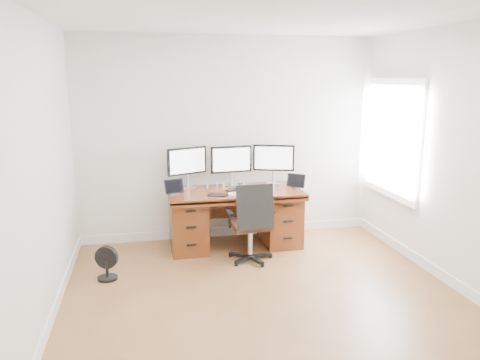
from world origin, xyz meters
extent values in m
plane|color=brown|center=(0.00, 0.00, 0.00)|extent=(4.50, 4.50, 0.00)
cube|color=white|center=(0.00, 2.25, 1.35)|extent=(4.00, 0.10, 2.70)
cube|color=white|center=(2.00, 0.00, 1.35)|extent=(0.10, 4.50, 2.70)
cube|color=white|center=(1.97, 1.50, 1.40)|extent=(0.04, 1.30, 1.50)
cube|color=white|center=(1.95, 1.50, 1.40)|extent=(0.01, 1.15, 1.35)
cube|color=#592711|center=(0.00, 1.80, 0.72)|extent=(1.70, 0.80, 0.05)
cube|color=#592711|center=(-0.60, 1.83, 0.35)|extent=(0.45, 0.70, 0.70)
cube|color=#592711|center=(0.60, 1.83, 0.35)|extent=(0.45, 0.70, 0.70)
cube|color=#441D0C|center=(0.00, 2.10, 0.50)|extent=(0.74, 0.03, 0.40)
cylinder|color=black|center=(0.08, 1.30, 0.04)|extent=(0.54, 0.54, 0.07)
cylinder|color=silver|center=(0.08, 1.30, 0.26)|extent=(0.06, 0.06, 0.37)
cube|color=#34180F|center=(0.08, 1.30, 0.44)|extent=(0.46, 0.44, 0.06)
cube|color=black|center=(0.09, 1.10, 0.72)|extent=(0.43, 0.06, 0.51)
cube|color=black|center=(-0.17, 1.29, 0.61)|extent=(0.06, 0.22, 0.03)
cube|color=black|center=(0.33, 1.31, 0.61)|extent=(0.06, 0.22, 0.03)
cylinder|color=black|center=(-1.57, 1.08, 0.01)|extent=(0.22, 0.22, 0.03)
cylinder|color=black|center=(-1.57, 1.08, 0.12)|extent=(0.04, 0.04, 0.18)
cylinder|color=black|center=(-1.57, 1.08, 0.25)|extent=(0.26, 0.15, 0.25)
cube|color=silver|center=(-0.58, 2.07, 0.76)|extent=(0.22, 0.20, 0.01)
cylinder|color=silver|center=(-0.58, 2.07, 0.84)|extent=(0.04, 0.04, 0.18)
cube|color=black|center=(-0.58, 2.07, 1.10)|extent=(0.52, 0.25, 0.35)
cube|color=white|center=(-0.57, 2.05, 1.10)|extent=(0.46, 0.20, 0.30)
cube|color=silver|center=(0.00, 2.07, 0.76)|extent=(0.19, 0.16, 0.01)
cylinder|color=silver|center=(0.00, 2.07, 0.84)|extent=(0.04, 0.04, 0.18)
cube|color=black|center=(0.00, 2.07, 1.10)|extent=(0.55, 0.09, 0.35)
cube|color=white|center=(0.00, 2.05, 1.10)|extent=(0.50, 0.06, 0.30)
cube|color=silver|center=(0.58, 2.07, 0.76)|extent=(0.22, 0.19, 0.01)
cylinder|color=silver|center=(0.58, 2.07, 0.84)|extent=(0.04, 0.04, 0.18)
cube|color=black|center=(0.58, 2.07, 1.10)|extent=(0.53, 0.21, 0.35)
cube|color=white|center=(0.57, 2.05, 1.10)|extent=(0.47, 0.17, 0.30)
cube|color=silver|center=(-0.77, 1.75, 0.76)|extent=(0.12, 0.11, 0.01)
cube|color=black|center=(-0.77, 1.75, 0.85)|extent=(0.25, 0.14, 0.17)
cube|color=silver|center=(0.80, 1.75, 0.76)|extent=(0.13, 0.12, 0.01)
cube|color=black|center=(0.80, 1.75, 0.85)|extent=(0.23, 0.20, 0.17)
cube|color=white|center=(0.01, 1.57, 0.76)|extent=(0.28, 0.14, 0.01)
cube|color=silver|center=(0.30, 1.61, 0.76)|extent=(0.14, 0.14, 0.01)
cube|color=black|center=(-0.26, 1.59, 0.76)|extent=(0.27, 0.23, 0.01)
cube|color=black|center=(-0.04, 1.80, 0.76)|extent=(0.16, 0.12, 0.01)
cylinder|color=#8B64E5|center=(-0.34, 1.95, 0.78)|extent=(0.03, 0.03, 0.05)
sphere|color=#8B64E5|center=(-0.34, 1.95, 0.81)|extent=(0.03, 0.03, 0.03)
cylinder|color=pink|center=(-0.22, 1.95, 0.78)|extent=(0.03, 0.03, 0.05)
sphere|color=pink|center=(-0.22, 1.95, 0.81)|extent=(0.03, 0.03, 0.03)
cylinder|color=#ECBF56|center=(-0.13, 1.95, 0.78)|extent=(0.03, 0.03, 0.05)
sphere|color=#ECBF56|center=(-0.13, 1.95, 0.81)|extent=(0.03, 0.03, 0.03)
cylinder|color=#659DDC|center=(0.14, 1.95, 0.78)|extent=(0.03, 0.03, 0.05)
sphere|color=#659DDC|center=(0.14, 1.95, 0.81)|extent=(0.03, 0.03, 0.03)
camera|label=1|loc=(-1.12, -3.88, 2.16)|focal=35.00mm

